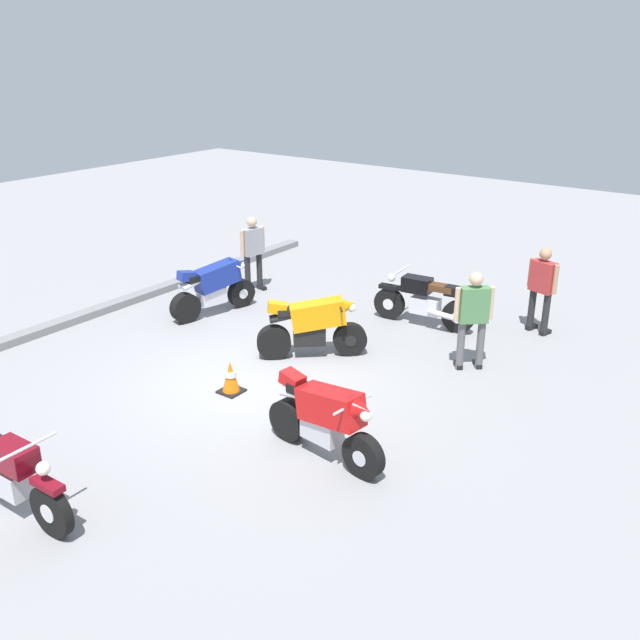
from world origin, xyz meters
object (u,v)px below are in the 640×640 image
Objects in this scene: motorcycle_blue_sportbike at (214,286)px; person_in_red_shirt at (542,285)px; motorcycle_black_cruiser at (424,301)px; person_in_gray_shirt at (253,249)px; motorcycle_red_sportbike at (325,418)px; person_in_green_shirt at (473,314)px; motorcycle_maroon_cruiser at (10,474)px; motorcycle_orange_sportbike at (313,325)px; traffic_cone at (231,377)px.

person_in_red_shirt is (2.93, -5.71, 0.37)m from motorcycle_blue_sportbike.
motorcycle_black_cruiser is 1.24× the size of person_in_gray_shirt.
motorcycle_black_cruiser is at bearing 16.38° from person_in_gray_shirt.
person_in_gray_shirt reaches higher than motorcycle_red_sportbike.
motorcycle_black_cruiser is 4.13m from person_in_gray_shirt.
person_in_green_shirt is at bearing 91.58° from motorcycle_red_sportbike.
person_in_gray_shirt is at bearing 109.78° from motorcycle_maroon_cruiser.
motorcycle_blue_sportbike is 5.40m from person_in_green_shirt.
person_in_gray_shirt is at bearing 24.37° from motorcycle_blue_sportbike.
person_in_gray_shirt reaches higher than motorcycle_blue_sportbike.
person_in_gray_shirt reaches higher than motorcycle_orange_sportbike.
person_in_green_shirt is at bearing 2.11° from person_in_gray_shirt.
motorcycle_black_cruiser is 2.61m from motorcycle_orange_sportbike.
person_in_red_shirt is (9.06, -3.02, 0.44)m from motorcycle_maroon_cruiser.
motorcycle_blue_sportbike is (6.12, 2.69, 0.07)m from motorcycle_maroon_cruiser.
motorcycle_red_sportbike is at bearing 52.35° from motorcycle_maroon_cruiser.
person_in_green_shirt reaches higher than person_in_red_shirt.
motorcycle_orange_sportbike is 4.46m from person_in_red_shirt.
person_in_green_shirt is (0.68, -5.34, 0.40)m from motorcycle_blue_sportbike.
motorcycle_maroon_cruiser is 1.21× the size of person_in_green_shirt.
person_in_green_shirt is (3.69, -0.38, 0.40)m from motorcycle_red_sportbike.
motorcycle_blue_sportbike is at bearing -67.08° from person_in_gray_shirt.
motorcycle_red_sportbike is 1.16× the size of person_in_red_shirt.
motorcycle_orange_sportbike reaches higher than traffic_cone.
person_in_green_shirt is at bearing -170.45° from person_in_red_shirt.
motorcycle_black_cruiser is at bearing -49.78° from motorcycle_blue_sportbike.
person_in_green_shirt is (-0.91, -5.67, 0.03)m from person_in_gray_shirt.
person_in_red_shirt is at bearing -50.11° from motorcycle_blue_sportbike.
person_in_red_shirt is (0.97, -1.95, 0.44)m from motorcycle_black_cruiser.
motorcycle_red_sportbike is 3.70× the size of traffic_cone.
motorcycle_maroon_cruiser is at bearing -143.58° from motorcycle_blue_sportbike.
person_in_gray_shirt is at bearing 36.93° from traffic_cone.
traffic_cone is (-2.37, -2.65, -0.33)m from motorcycle_blue_sportbike.
motorcycle_black_cruiser is 8.15m from motorcycle_maroon_cruiser.
person_in_green_shirt is (1.18, -2.46, 0.40)m from motorcycle_orange_sportbike.
motorcycle_black_cruiser is at bearing 80.87° from motorcycle_maroon_cruiser.
motorcycle_orange_sportbike is 0.92× the size of person_in_green_shirt.
person_in_red_shirt reaches higher than motorcycle_blue_sportbike.
motorcycle_maroon_cruiser is at bearing -179.42° from traffic_cone.
person_in_gray_shirt is (1.59, 0.33, 0.37)m from motorcycle_blue_sportbike.
motorcycle_red_sportbike is at bearing -105.42° from traffic_cone.
person_in_red_shirt reaches higher than motorcycle_maroon_cruiser.
motorcycle_orange_sportbike is 0.94× the size of person_in_gray_shirt.
motorcycle_black_cruiser is at bearing -14.38° from traffic_cone.
motorcycle_blue_sportbike is at bearing 22.16° from motorcycle_black_cruiser.
motorcycle_maroon_cruiser is 3.86m from motorcycle_red_sportbike.
traffic_cone is (-5.30, 3.06, -0.70)m from person_in_red_shirt.
person_in_gray_shirt is 5.01m from traffic_cone.
motorcycle_orange_sportbike is at bearing -21.83° from person_in_gray_shirt.
motorcycle_orange_sportbike is (2.51, 2.07, 0.00)m from motorcycle_red_sportbike.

